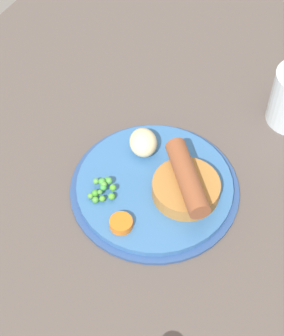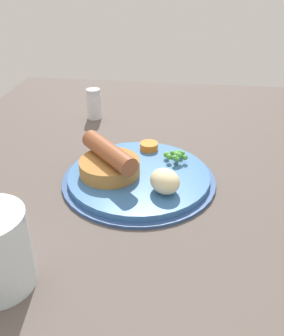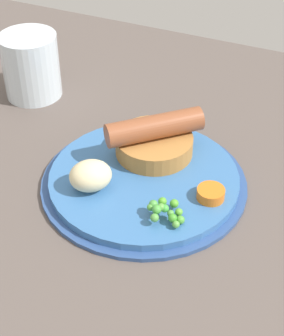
% 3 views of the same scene
% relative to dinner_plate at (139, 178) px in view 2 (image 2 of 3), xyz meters
% --- Properties ---
extents(dining_table, '(1.10, 0.80, 0.03)m').
position_rel_dinner_plate_xyz_m(dining_table, '(-0.06, -0.02, -0.02)').
color(dining_table, '#564C47').
rests_on(dining_table, ground).
extents(dinner_plate, '(0.23, 0.23, 0.01)m').
position_rel_dinner_plate_xyz_m(dinner_plate, '(0.00, 0.00, 0.00)').
color(dinner_plate, '#2D4C84').
rests_on(dinner_plate, dining_table).
extents(sausage_pudding, '(0.10, 0.10, 0.05)m').
position_rel_dinner_plate_xyz_m(sausage_pudding, '(-0.01, 0.04, 0.03)').
color(sausage_pudding, '#AD7538').
rests_on(sausage_pudding, dinner_plate).
extents(pea_pile, '(0.04, 0.04, 0.02)m').
position_rel_dinner_plate_xyz_m(pea_pile, '(0.05, -0.05, 0.02)').
color(pea_pile, green).
rests_on(pea_pile, dinner_plate).
extents(potato_chunk_1, '(0.06, 0.06, 0.03)m').
position_rel_dinner_plate_xyz_m(potato_chunk_1, '(-0.04, -0.04, 0.03)').
color(potato_chunk_1, beige).
rests_on(potato_chunk_1, dinner_plate).
extents(carrot_slice_0, '(0.04, 0.04, 0.01)m').
position_rel_dinner_plate_xyz_m(carrot_slice_0, '(0.08, -0.01, 0.01)').
color(carrot_slice_0, orange).
rests_on(carrot_slice_0, dinner_plate).
extents(salt_shaker, '(0.03, 0.03, 0.06)m').
position_rel_dinner_plate_xyz_m(salt_shaker, '(0.23, 0.13, 0.02)').
color(salt_shaker, silver).
rests_on(salt_shaker, dining_table).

